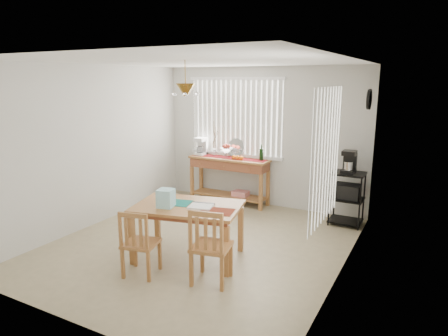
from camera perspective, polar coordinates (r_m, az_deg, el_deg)
The scene contains 10 objects.
ground at distance 5.98m, azimuth -3.40°, elevation -10.85°, with size 4.00×4.50×0.01m, color tan.
room_shell at distance 5.54m, azimuth -3.52°, elevation 5.53°, with size 4.20×4.70×2.70m.
sideboard at distance 7.70m, azimuth 0.80°, elevation -0.17°, with size 1.59×0.45×0.89m.
sideboard_items at distance 7.77m, azimuth -0.91°, elevation 2.66°, with size 1.51×0.38×0.68m.
wire_cart at distance 6.87m, azimuth 17.18°, elevation -3.49°, with size 0.52×0.42×0.89m.
cart_items at distance 6.76m, azimuth 17.48°, elevation 0.79°, with size 0.21×0.25×0.37m.
dining_table at distance 5.35m, azimuth -5.16°, elevation -6.16°, with size 1.55×1.18×0.74m.
table_items at distance 5.24m, azimuth -7.04°, elevation -4.62°, with size 1.14×0.51×0.24m.
chair_left at distance 5.04m, azimuth -11.98°, elevation -10.50°, with size 0.48×0.48×0.85m.
chair_right at distance 4.74m, azimuth -1.97°, elevation -11.17°, with size 0.51×0.51×0.94m.
Camera 1 is at (2.90, -4.66, 2.37)m, focal length 32.00 mm.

